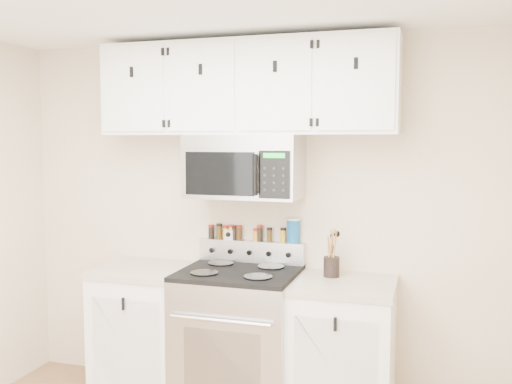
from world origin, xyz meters
TOP-DOWN VIEW (x-y plane):
  - back_wall at (0.00, 1.75)m, footprint 3.50×0.01m
  - range at (0.00, 1.43)m, footprint 0.76×0.65m
  - base_cabinet_left at (-0.69, 1.45)m, footprint 0.64×0.62m
  - base_cabinet_right at (0.69, 1.45)m, footprint 0.64×0.62m
  - microwave at (0.00, 1.55)m, footprint 0.76×0.44m
  - upper_cabinets at (-0.00, 1.58)m, footprint 2.00×0.35m
  - utensil_crock at (0.59, 1.56)m, footprint 0.10×0.10m
  - kitchen_timer at (-0.17, 1.71)m, footprint 0.07×0.06m
  - salt_canister at (0.30, 1.71)m, footprint 0.09×0.09m
  - spice_jar_0 at (-0.30, 1.71)m, footprint 0.04×0.04m
  - spice_jar_1 at (-0.24, 1.71)m, footprint 0.04×0.04m
  - spice_jar_2 at (-0.19, 1.71)m, footprint 0.04×0.04m
  - spice_jar_3 at (-0.15, 1.71)m, footprint 0.04×0.04m
  - spice_jar_4 at (-0.13, 1.71)m, footprint 0.04×0.04m
  - spice_jar_5 at (-0.09, 1.71)m, footprint 0.04×0.04m
  - spice_jar_6 at (0.03, 1.71)m, footprint 0.04×0.04m
  - spice_jar_7 at (0.06, 1.71)m, footprint 0.04×0.04m
  - spice_jar_8 at (0.13, 1.71)m, footprint 0.04×0.04m
  - spice_jar_9 at (0.23, 1.71)m, footprint 0.04×0.04m

SIDE VIEW (x-z plane):
  - base_cabinet_left at x=-0.69m, z-range 0.00..0.92m
  - base_cabinet_right at x=0.69m, z-range 0.00..0.92m
  - range at x=0.00m, z-range -0.06..1.04m
  - utensil_crock at x=0.59m, z-range 0.84..1.15m
  - kitchen_timer at x=-0.17m, z-range 1.10..1.17m
  - spice_jar_6 at x=0.03m, z-range 1.10..1.19m
  - spice_jar_2 at x=-0.19m, z-range 1.10..1.20m
  - spice_jar_8 at x=0.13m, z-range 1.10..1.20m
  - spice_jar_4 at x=-0.13m, z-range 1.10..1.20m
  - spice_jar_0 at x=-0.30m, z-range 1.10..1.20m
  - spice_jar_9 at x=0.23m, z-range 1.10..1.20m
  - spice_jar_5 at x=-0.09m, z-range 1.10..1.20m
  - spice_jar_3 at x=-0.15m, z-range 1.10..1.21m
  - spice_jar_1 at x=-0.24m, z-range 1.10..1.21m
  - spice_jar_7 at x=0.06m, z-range 1.10..1.21m
  - salt_canister at x=0.30m, z-range 1.10..1.27m
  - back_wall at x=0.00m, z-range 0.00..2.50m
  - microwave at x=0.00m, z-range 1.42..1.84m
  - upper_cabinets at x=0.00m, z-range 1.84..2.46m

